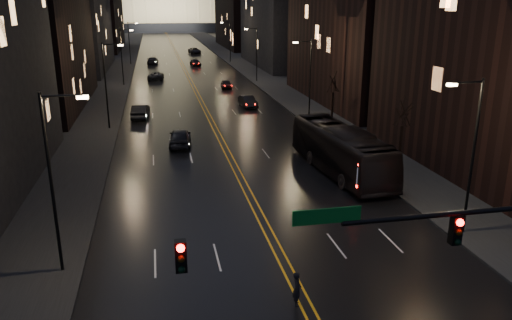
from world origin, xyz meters
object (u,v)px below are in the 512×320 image
bus (340,150)px  pedestrian_a (297,289)px  oncoming_car_a (180,137)px  receding_car_a (248,101)px  oncoming_car_b (140,111)px

bus → pedestrian_a: bearing=-120.9°
oncoming_car_a → receding_car_a: (9.53, 16.68, -0.10)m
bus → receding_car_a: size_ratio=2.98×
oncoming_car_a → oncoming_car_b: oncoming_car_a is taller
oncoming_car_a → receding_car_a: size_ratio=1.09×
oncoming_car_a → oncoming_car_b: size_ratio=1.00×
pedestrian_a → oncoming_car_b: bearing=21.3°
bus → oncoming_car_a: bearing=134.4°
receding_car_a → pedestrian_a: size_ratio=2.76×
oncoming_car_b → receding_car_a: (13.38, 3.88, -0.07)m
receding_car_a → pedestrian_a: bearing=-104.6°
bus → receding_car_a: 27.12m
receding_car_a → pedestrian_a: 44.23m
oncoming_car_a → pedestrian_a: oncoming_car_a is taller
bus → oncoming_car_b: 27.98m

